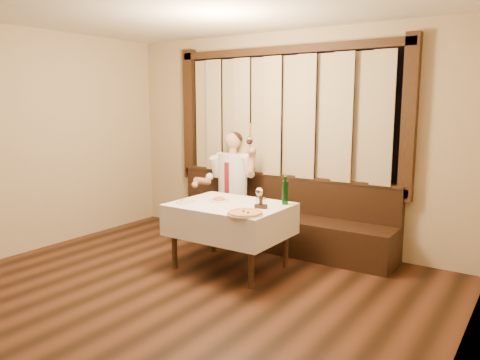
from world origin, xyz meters
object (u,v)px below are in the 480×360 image
Objects in this scene: pasta_cream at (186,200)px; seated_man at (230,179)px; cruet_caddy at (261,204)px; banquette at (275,223)px; green_bottle at (285,192)px; pizza at (245,213)px; pasta_red at (219,198)px; dining_table at (230,213)px.

seated_man is at bearing 99.61° from pasta_cream.
pasta_cream is at bearing -178.30° from cruet_caddy.
seated_man is (-0.20, 1.15, 0.07)m from pasta_cream.
banquette is 1.06m from green_bottle.
cruet_caddy reaches higher than pasta_cream.
pizza is 1.68m from seated_man.
pasta_cream is 0.15× the size of seated_man.
green_bottle is at bearing 19.56° from pasta_red.
banquette reaches higher than cruet_caddy.
seated_man reaches higher than cruet_caddy.
pasta_cream reaches higher than dining_table.
banquette is 0.86m from seated_man.
pizza is 1.53× the size of pasta_red.
seated_man is (-0.66, 0.93, 0.21)m from dining_table.
seated_man is at bearing -172.13° from banquette.
pizza is at bearing -98.99° from green_bottle.
dining_table is 0.44m from cruet_caddy.
seated_man is at bearing 117.86° from pasta_red.
green_bottle is (0.73, 0.26, 0.11)m from pasta_red.
pasta_cream is at bearing -154.45° from dining_table.
green_bottle reaches higher than pizza.
dining_table is at bearing 25.55° from pasta_cream.
pasta_red is 1.07× the size of pasta_cream.
cruet_caddy reaches higher than pizza.
pasta_red is 0.78m from green_bottle.
green_bottle reaches higher than banquette.
cruet_caddy is at bearing 93.20° from pizza.
dining_table is 0.85× the size of seated_man.
seated_man is at bearing 130.41° from pizza.
banquette is 13.86× the size of pasta_cream.
pizza is (0.43, -0.34, 0.12)m from dining_table.
pizza reaches higher than dining_table.
pasta_red reaches higher than pasta_cream.
cruet_caddy is 1.42m from seated_man.
cruet_caddy reaches higher than dining_table.
pasta_red is (-0.20, 0.06, 0.14)m from dining_table.
seated_man reaches higher than pasta_red.
pasta_cream is 1.13m from green_bottle.
green_bottle is 2.36× the size of cruet_caddy.
seated_man is at bearing 126.36° from cruet_caddy.
cruet_caddy is at bearing -41.26° from seated_man.
pasta_red is at bearing 162.02° from cruet_caddy.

